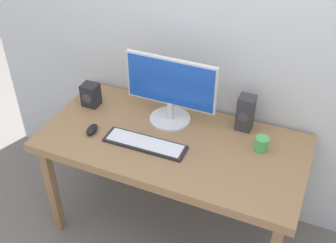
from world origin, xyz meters
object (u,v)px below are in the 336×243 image
(monitor, at_px, (171,89))
(speaker_right, at_px, (245,113))
(keyboard_primary, at_px, (145,143))
(speaker_left, at_px, (91,95))
(desk, at_px, (172,149))
(coffee_mug, at_px, (261,144))
(mouse, at_px, (92,129))

(monitor, height_order, speaker_right, monitor)
(keyboard_primary, height_order, speaker_left, speaker_left)
(desk, height_order, coffee_mug, coffee_mug)
(desk, height_order, keyboard_primary, keyboard_primary)
(desk, bearing_deg, speaker_left, 168.25)
(speaker_left, xyz_separation_m, coffee_mug, (1.06, -0.01, -0.03))
(speaker_right, height_order, speaker_left, speaker_right)
(mouse, height_order, speaker_right, speaker_right)
(desk, relative_size, keyboard_primary, 3.17)
(desk, xyz_separation_m, mouse, (-0.44, -0.11, 0.09))
(keyboard_primary, bearing_deg, desk, 38.62)
(mouse, bearing_deg, speaker_right, 18.54)
(keyboard_primary, relative_size, speaker_left, 3.24)
(monitor, height_order, mouse, monitor)
(desk, bearing_deg, keyboard_primary, -141.38)
(desk, distance_m, mouse, 0.47)
(mouse, bearing_deg, keyboard_primary, -4.46)
(desk, distance_m, keyboard_primary, 0.17)
(speaker_right, bearing_deg, keyboard_primary, -141.35)
(keyboard_primary, bearing_deg, monitor, 82.48)
(keyboard_primary, bearing_deg, mouse, -176.96)
(coffee_mug, bearing_deg, mouse, -166.05)
(desk, relative_size, monitor, 2.75)
(coffee_mug, bearing_deg, speaker_left, 179.45)
(speaker_right, bearing_deg, desk, -141.34)
(speaker_left, bearing_deg, desk, -11.75)
(coffee_mug, bearing_deg, monitor, 173.59)
(speaker_right, xyz_separation_m, speaker_left, (-0.92, -0.14, -0.03))
(monitor, bearing_deg, speaker_right, 12.28)
(keyboard_primary, xyz_separation_m, speaker_left, (-0.47, 0.22, 0.06))
(monitor, distance_m, keyboard_primary, 0.34)
(speaker_left, distance_m, coffee_mug, 1.06)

